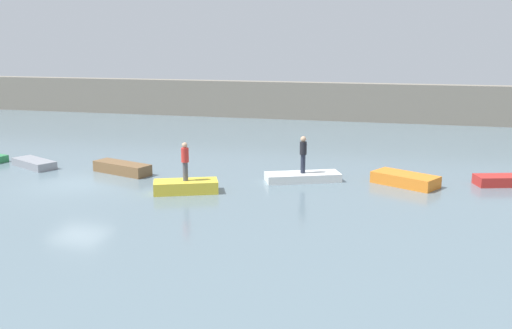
{
  "coord_description": "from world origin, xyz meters",
  "views": [
    {
      "loc": [
        14.15,
        -22.45,
        6.48
      ],
      "look_at": [
        7.7,
        2.76,
        0.74
      ],
      "focal_mm": 40.35,
      "sensor_mm": 36.0,
      "label": 1
    }
  ],
  "objects_px": {
    "rowboat_yellow": "(186,187)",
    "rowboat_orange": "(405,179)",
    "rowboat_white": "(303,177)",
    "person_red_shirt": "(185,159)",
    "person_dark_shirt": "(303,152)",
    "rowboat_red": "(508,180)",
    "rowboat_grey": "(34,163)",
    "rowboat_brown": "(122,168)"
  },
  "relations": [
    {
      "from": "rowboat_white",
      "to": "rowboat_orange",
      "type": "xyz_separation_m",
      "value": [
        4.59,
        0.39,
        0.07
      ]
    },
    {
      "from": "rowboat_red",
      "to": "rowboat_white",
      "type": "bearing_deg",
      "value": 172.32
    },
    {
      "from": "rowboat_brown",
      "to": "rowboat_red",
      "type": "bearing_deg",
      "value": 25.8
    },
    {
      "from": "rowboat_grey",
      "to": "rowboat_yellow",
      "type": "height_order",
      "value": "rowboat_yellow"
    },
    {
      "from": "rowboat_grey",
      "to": "rowboat_red",
      "type": "distance_m",
      "value": 23.01
    },
    {
      "from": "rowboat_white",
      "to": "rowboat_red",
      "type": "height_order",
      "value": "rowboat_red"
    },
    {
      "from": "rowboat_grey",
      "to": "rowboat_orange",
      "type": "bearing_deg",
      "value": 29.46
    },
    {
      "from": "rowboat_orange",
      "to": "person_red_shirt",
      "type": "bearing_deg",
      "value": -129.49
    },
    {
      "from": "rowboat_brown",
      "to": "person_dark_shirt",
      "type": "bearing_deg",
      "value": 23.1
    },
    {
      "from": "rowboat_white",
      "to": "person_dark_shirt",
      "type": "bearing_deg",
      "value": 0.0
    },
    {
      "from": "rowboat_yellow",
      "to": "rowboat_orange",
      "type": "bearing_deg",
      "value": -0.73
    },
    {
      "from": "rowboat_red",
      "to": "rowboat_yellow",
      "type": "bearing_deg",
      "value": -177.91
    },
    {
      "from": "rowboat_grey",
      "to": "rowboat_brown",
      "type": "height_order",
      "value": "rowboat_brown"
    },
    {
      "from": "rowboat_orange",
      "to": "rowboat_red",
      "type": "relative_size",
      "value": 0.98
    },
    {
      "from": "rowboat_brown",
      "to": "person_red_shirt",
      "type": "distance_m",
      "value": 5.16
    },
    {
      "from": "rowboat_white",
      "to": "rowboat_red",
      "type": "bearing_deg",
      "value": -13.81
    },
    {
      "from": "rowboat_yellow",
      "to": "rowboat_orange",
      "type": "distance_m",
      "value": 9.79
    },
    {
      "from": "rowboat_brown",
      "to": "rowboat_red",
      "type": "relative_size",
      "value": 1.06
    },
    {
      "from": "rowboat_white",
      "to": "person_dark_shirt",
      "type": "relative_size",
      "value": 2.0
    },
    {
      "from": "rowboat_grey",
      "to": "rowboat_brown",
      "type": "bearing_deg",
      "value": 25.05
    },
    {
      "from": "rowboat_grey",
      "to": "rowboat_orange",
      "type": "relative_size",
      "value": 0.94
    },
    {
      "from": "rowboat_brown",
      "to": "rowboat_yellow",
      "type": "bearing_deg",
      "value": -12.08
    },
    {
      "from": "rowboat_brown",
      "to": "person_red_shirt",
      "type": "bearing_deg",
      "value": -12.08
    },
    {
      "from": "rowboat_grey",
      "to": "person_dark_shirt",
      "type": "bearing_deg",
      "value": 28.8
    },
    {
      "from": "rowboat_yellow",
      "to": "person_dark_shirt",
      "type": "relative_size",
      "value": 1.58
    },
    {
      "from": "rowboat_white",
      "to": "person_red_shirt",
      "type": "bearing_deg",
      "value": -167.68
    },
    {
      "from": "rowboat_yellow",
      "to": "rowboat_red",
      "type": "relative_size",
      "value": 0.93
    },
    {
      "from": "rowboat_yellow",
      "to": "rowboat_red",
      "type": "bearing_deg",
      "value": -3.12
    },
    {
      "from": "rowboat_yellow",
      "to": "rowboat_orange",
      "type": "height_order",
      "value": "rowboat_yellow"
    },
    {
      "from": "rowboat_grey",
      "to": "rowboat_red",
      "type": "bearing_deg",
      "value": 31.76
    },
    {
      "from": "person_dark_shirt",
      "to": "person_red_shirt",
      "type": "relative_size",
      "value": 1.04
    },
    {
      "from": "person_red_shirt",
      "to": "person_dark_shirt",
      "type": "bearing_deg",
      "value": 35.71
    },
    {
      "from": "rowboat_orange",
      "to": "person_dark_shirt",
      "type": "relative_size",
      "value": 1.66
    },
    {
      "from": "rowboat_white",
      "to": "rowboat_yellow",
      "type": "bearing_deg",
      "value": -167.68
    },
    {
      "from": "rowboat_grey",
      "to": "rowboat_white",
      "type": "height_order",
      "value": "rowboat_grey"
    },
    {
      "from": "rowboat_grey",
      "to": "rowboat_brown",
      "type": "xyz_separation_m",
      "value": [
        5.02,
        -0.14,
        0.07
      ]
    },
    {
      "from": "rowboat_yellow",
      "to": "rowboat_orange",
      "type": "xyz_separation_m",
      "value": [
        9.1,
        3.63,
        -0.0
      ]
    },
    {
      "from": "rowboat_yellow",
      "to": "rowboat_red",
      "type": "height_order",
      "value": "rowboat_yellow"
    },
    {
      "from": "rowboat_white",
      "to": "person_dark_shirt",
      "type": "distance_m",
      "value": 1.16
    },
    {
      "from": "rowboat_brown",
      "to": "person_dark_shirt",
      "type": "relative_size",
      "value": 1.8
    },
    {
      "from": "rowboat_grey",
      "to": "rowboat_yellow",
      "type": "distance_m",
      "value": 9.72
    },
    {
      "from": "rowboat_grey",
      "to": "rowboat_yellow",
      "type": "bearing_deg",
      "value": 10.4
    }
  ]
}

